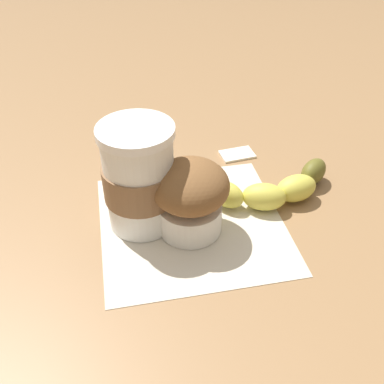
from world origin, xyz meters
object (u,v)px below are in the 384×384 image
Objects in this scene: banana at (277,188)px; sugar_packet at (237,153)px; coffee_cup at (139,178)px; muffin at (190,196)px.

sugar_packet is (0.00, 0.12, -0.02)m from banana.
coffee_cup is at bearing -153.82° from sugar_packet.
coffee_cup is 0.21m from sugar_packet.
sugar_packet is (0.18, 0.09, -0.06)m from coffee_cup.
coffee_cup reaches higher than banana.
muffin is (0.05, -0.04, -0.02)m from coffee_cup.
muffin reaches higher than banana.
coffee_cup is at bearing 170.83° from banana.
coffee_cup is 2.66× the size of sugar_packet.
muffin is at bearing -176.29° from banana.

